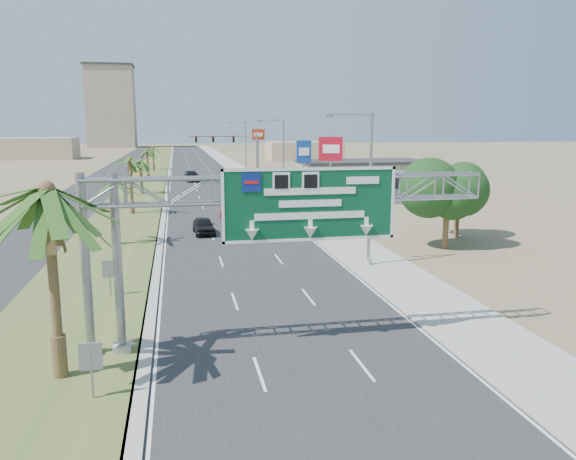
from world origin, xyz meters
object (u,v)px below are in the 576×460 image
at_px(sign_gantry, 270,203).
at_px(pole_sign_red_far, 258,139).
at_px(car_mid_lane, 229,210).
at_px(pole_sign_red_near, 331,153).
at_px(car_far, 192,177).
at_px(car_left_lane, 204,226).
at_px(store_building, 363,176).
at_px(car_right_lane, 244,187).
at_px(palm_near, 47,191).
at_px(pole_sign_blue, 304,154).
at_px(signal_mast, 243,155).

xyz_separation_m(sign_gantry, pole_sign_red_far, (10.06, 72.95, 0.98)).
relative_size(car_mid_lane, pole_sign_red_far, 0.50).
relative_size(sign_gantry, pole_sign_red_near, 2.02).
bearing_deg(car_far, car_left_lane, -97.37).
distance_m(sign_gantry, pole_sign_red_far, 73.65).
bearing_deg(car_mid_lane, pole_sign_red_far, 84.36).
bearing_deg(store_building, car_far, 144.35).
height_order(sign_gantry, car_right_lane, sign_gantry).
relative_size(palm_near, pole_sign_red_near, 1.01).
relative_size(pole_sign_blue, pole_sign_red_far, 0.84).
bearing_deg(pole_sign_blue, palm_near, -111.61).
height_order(car_far, pole_sign_blue, pole_sign_blue).
bearing_deg(car_mid_lane, pole_sign_blue, 63.00).
relative_size(sign_gantry, pole_sign_blue, 2.23).
bearing_deg(car_right_lane, car_left_lane, -102.74).
bearing_deg(pole_sign_blue, car_right_lane, 161.65).
relative_size(car_right_lane, car_far, 1.05).
bearing_deg(signal_mast, car_far, 123.04).
height_order(car_mid_lane, pole_sign_red_near, pole_sign_red_near).
relative_size(sign_gantry, car_far, 2.97).
height_order(palm_near, car_mid_lane, palm_near).
relative_size(sign_gantry, car_mid_lane, 3.76).
distance_m(signal_mast, car_left_lane, 37.59).
xyz_separation_m(car_mid_lane, car_right_lane, (3.99, 20.13, 0.09)).
height_order(car_left_lane, pole_sign_blue, pole_sign_blue).
relative_size(sign_gantry, signal_mast, 1.63).
distance_m(car_left_lane, pole_sign_blue, 30.76).
relative_size(sign_gantry, car_right_lane, 2.82).
relative_size(store_building, pole_sign_red_near, 2.17).
height_order(palm_near, pole_sign_blue, palm_near).
xyz_separation_m(store_building, car_far, (-24.26, 17.41, -1.18)).
bearing_deg(sign_gantry, pole_sign_blue, 75.72).
relative_size(palm_near, pole_sign_red_far, 0.94).
bearing_deg(signal_mast, pole_sign_red_near, -79.68).
relative_size(store_building, pole_sign_blue, 2.40).
bearing_deg(car_mid_lane, car_right_lane, 85.88).
distance_m(palm_near, store_building, 66.04).
relative_size(car_mid_lane, pole_sign_red_near, 0.54).
bearing_deg(pole_sign_red_near, store_building, 63.94).
distance_m(car_right_lane, pole_sign_red_near, 23.57).
bearing_deg(palm_near, car_far, 84.74).
xyz_separation_m(car_right_lane, pole_sign_red_near, (6.22, -22.03, 5.65)).
bearing_deg(signal_mast, pole_sign_red_far, 70.66).
distance_m(palm_near, pole_sign_red_far, 77.06).
height_order(car_right_lane, car_far, car_right_lane).
distance_m(car_mid_lane, pole_sign_blue, 21.69).
bearing_deg(pole_sign_red_far, pole_sign_red_near, -87.83).
relative_size(car_right_lane, pole_sign_blue, 0.79).
xyz_separation_m(pole_sign_red_near, pole_sign_blue, (1.65, 19.42, -0.96)).
distance_m(store_building, car_right_lane, 17.78).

